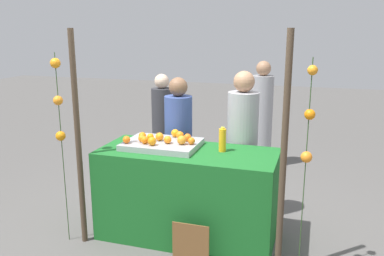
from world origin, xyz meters
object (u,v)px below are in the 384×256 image
Objects in this scene: orange_1 at (126,140)px; stall_counter at (188,194)px; juice_bottle at (222,140)px; vendor_left at (179,150)px; orange_0 at (142,136)px; chalkboard_sign at (191,245)px; vendor_right at (242,152)px.

stall_counter is at bearing 11.69° from orange_1.
vendor_left is at bearing 141.77° from juice_bottle.
juice_bottle is at bearing 2.35° from orange_0.
orange_0 is 0.20m from orange_1.
chalkboard_sign is at bearing -26.38° from orange_1.
vendor_left is (-0.51, 1.12, 0.54)m from chalkboard_sign.
vendor_right reaches higher than vendor_left.
stall_counter is 0.62m from chalkboard_sign.
orange_0 is 1.24m from chalkboard_sign.
juice_bottle is (0.34, 0.09, 0.58)m from stall_counter.
orange_1 is at bearing -113.17° from vendor_left.
juice_bottle reaches higher than orange_1.
orange_0 reaches higher than orange_1.
orange_1 reaches higher than chalkboard_sign.
orange_1 is at bearing -118.54° from orange_0.
orange_0 is at bearing 61.46° from orange_1.
juice_bottle is at bearing -38.23° from vendor_left.
orange_0 is 0.19× the size of chalkboard_sign.
orange_0 is 1.12m from vendor_right.
stall_counter is 0.68m from juice_bottle.
vendor_right is (0.11, 0.49, -0.26)m from juice_bottle.
vendor_left is at bearing 117.18° from stall_counter.
orange_1 is at bearing -146.63° from vendor_right.
stall_counter is 22.29× the size of orange_0.
orange_1 is 1.23m from chalkboard_sign.
vendor_left is (-0.64, 0.50, -0.31)m from juice_bottle.
chalkboard_sign is at bearing -69.02° from stall_counter.
juice_bottle is 0.87m from vendor_left.
stall_counter is 23.57× the size of orange_1.
stall_counter is 1.12× the size of vendor_left.
vendor_left is at bearing 178.56° from vendor_right.
orange_0 is at bearing -177.65° from juice_bottle.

